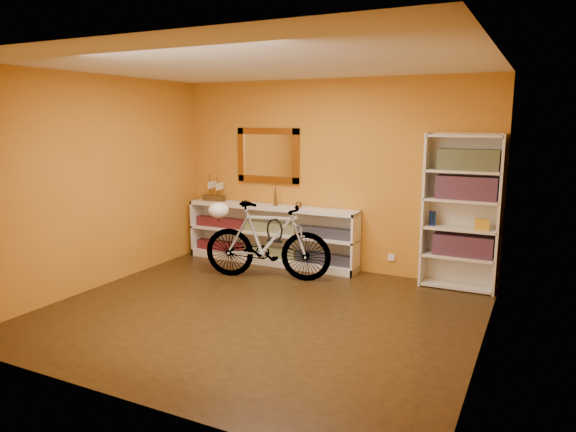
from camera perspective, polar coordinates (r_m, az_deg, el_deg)
The scene contains 24 objects.
floor at distance 5.75m, azimuth -3.16°, elevation -10.55°, with size 4.50×4.00×0.01m, color black.
ceiling at distance 5.40m, azimuth -3.44°, elevation 16.28°, with size 4.50×4.00×0.01m, color silver.
back_wall at distance 7.22m, azimuth 4.62°, elevation 4.42°, with size 4.50×0.01×2.60m, color #BC721C.
left_wall at distance 6.82m, azimuth -20.02°, elevation 3.47°, with size 0.01×4.00×2.60m, color #BC721C.
right_wall at distance 4.74m, azimuth 21.11°, elevation 0.58°, with size 0.01×4.00×2.60m, color #BC721C.
gilt_mirror at distance 7.57m, azimuth -2.20°, elevation 6.62°, with size 0.98×0.06×0.78m, color brown.
wall_socket at distance 7.11m, azimuth 11.20°, elevation -4.45°, with size 0.09×0.01×0.09m, color silver.
console_unit at distance 7.54m, azimuth -1.86°, elevation -2.04°, with size 2.60×0.35×0.85m, color silver, non-canonical shape.
cd_row_lower at distance 7.58m, azimuth -1.92°, elevation -3.95°, with size 2.50×0.13×0.14m, color black.
cd_row_upper at distance 7.50m, azimuth -1.94°, elevation -1.24°, with size 2.50×0.13×0.14m, color navy.
model_ship at distance 7.93m, azimuth -8.12°, elevation 3.10°, with size 0.34×0.13×0.41m, color #3B2810, non-canonical shape.
toy_car at distance 7.66m, azimuth -4.60°, elevation 1.38°, with size 0.00×0.00×0.00m, color black.
bronze_ornament at distance 7.40m, azimuth -1.39°, elevation 2.43°, with size 0.06×0.06×0.34m, color brown.
decorative_orb at distance 7.26m, azimuth 1.16°, elevation 1.26°, with size 0.09×0.09×0.09m, color brown.
bookcase at distance 6.66m, azimuth 18.35°, elevation 0.36°, with size 0.90×0.30×1.90m, color silver, non-canonical shape.
book_row_a at distance 6.73m, azimuth 18.58°, elevation -3.07°, with size 0.70×0.22×0.26m, color maroon.
book_row_b at distance 6.61m, azimuth 18.93°, elevation 2.93°, with size 0.70×0.22×0.28m, color maroon.
book_row_c at distance 6.57m, azimuth 19.11°, elevation 5.83°, with size 0.70×0.22×0.25m, color #1A4F5B.
travel_mug at distance 6.71m, azimuth 15.49°, elevation -0.22°, with size 0.08×0.08×0.18m, color navy.
red_tin at distance 6.64m, azimuth 16.98°, elevation 5.73°, with size 0.15×0.15×0.19m, color maroon.
yellow_bag at distance 6.61m, azimuth 20.39°, elevation -0.89°, with size 0.17×0.11×0.13m, color gold.
bicycle at distance 6.79m, azimuth -2.29°, elevation -2.76°, with size 1.72×0.44×1.01m, color silver.
helmet at distance 6.91m, azimuth -7.58°, elevation 0.63°, with size 0.28×0.26×0.21m, color white.
u_lock at distance 6.73m, azimuth -1.47°, elevation -1.55°, with size 0.23×0.23×0.02m, color black.
Camera 1 is at (2.66, -4.66, 2.06)m, focal length 32.58 mm.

